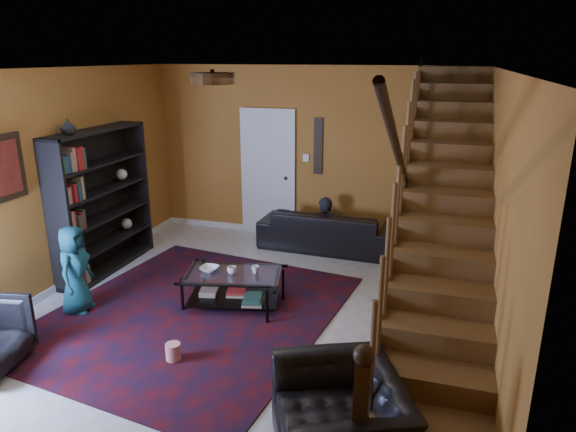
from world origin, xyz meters
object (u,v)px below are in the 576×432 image
object	(u,v)px
bookshelf	(103,204)
coffee_table	(234,287)
sofa	(329,229)
armchair_right	(340,420)

from	to	relation	value
bookshelf	coffee_table	distance (m)	2.36
sofa	armchair_right	size ratio (longest dim) A/B	2.05
bookshelf	sofa	size ratio (longest dim) A/B	0.93
sofa	coffee_table	distance (m)	2.37
sofa	armchair_right	xyz separation A→B (m)	(1.05, -4.35, 0.03)
bookshelf	coffee_table	bearing A→B (deg)	-14.62
armchair_right	coffee_table	size ratio (longest dim) A/B	0.83
coffee_table	sofa	bearing A→B (deg)	73.46
sofa	coffee_table	bearing A→B (deg)	75.62
bookshelf	armchair_right	size ratio (longest dim) A/B	1.91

